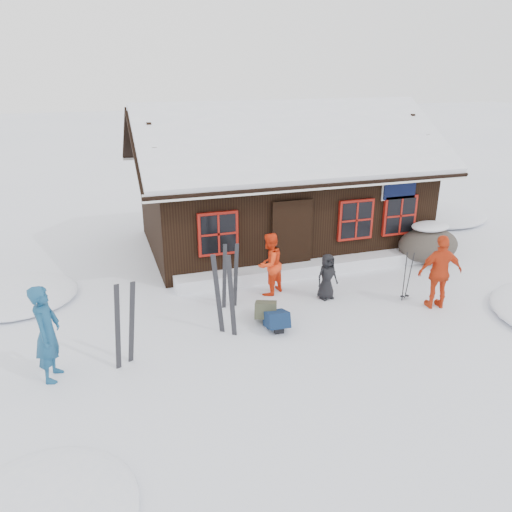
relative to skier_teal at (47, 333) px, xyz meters
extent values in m
plane|color=white|center=(5.01, 0.78, -0.91)|extent=(120.00, 120.00, 0.00)
cube|color=black|center=(6.51, 5.78, 0.34)|extent=(8.00, 5.00, 2.50)
cube|color=black|center=(6.51, 4.30, 2.44)|extent=(8.90, 3.14, 1.88)
cube|color=black|center=(6.51, 7.25, 2.44)|extent=(8.90, 3.14, 1.88)
cube|color=white|center=(6.51, 4.30, 2.58)|extent=(8.72, 3.07, 1.86)
cube|color=white|center=(6.51, 7.25, 2.58)|extent=(8.72, 3.07, 1.86)
cube|color=white|center=(6.51, 5.78, 3.31)|extent=(8.81, 0.22, 0.14)
cube|color=silver|center=(6.51, 2.83, 1.57)|extent=(8.90, 0.10, 0.20)
cube|color=black|center=(5.91, 3.23, 0.09)|extent=(1.00, 0.10, 2.00)
cube|color=black|center=(9.11, 3.20, 1.24)|extent=(1.00, 0.06, 0.60)
cube|color=maroon|center=(3.91, 3.22, 0.44)|extent=(1.04, 0.10, 1.14)
cube|color=black|center=(3.91, 3.18, 0.44)|extent=(0.90, 0.04, 1.00)
cube|color=maroon|center=(7.81, 3.22, 0.44)|extent=(1.04, 0.10, 1.14)
cube|color=black|center=(7.81, 3.18, 0.44)|extent=(0.90, 0.04, 1.00)
cube|color=maroon|center=(9.21, 3.22, 0.44)|extent=(1.04, 0.10, 1.14)
cube|color=black|center=(9.21, 3.18, 0.44)|extent=(0.90, 0.04, 1.00)
cube|color=white|center=(6.51, 3.03, -0.74)|extent=(7.60, 0.60, 0.35)
ellipsoid|color=white|center=(-0.99, 3.78, -0.91)|extent=(2.80, 2.80, 0.34)
ellipsoid|color=white|center=(13.01, 6.78, -0.91)|extent=(4.00, 4.00, 0.48)
imported|color=navy|center=(0.00, 0.00, 0.00)|extent=(0.58, 0.75, 1.82)
imported|color=red|center=(4.93, 2.18, -0.13)|extent=(0.96, 0.91, 1.57)
imported|color=red|center=(8.39, 0.25, -0.03)|extent=(1.10, 0.62, 1.77)
imported|color=black|center=(6.15, 1.49, -0.34)|extent=(0.61, 0.45, 1.14)
ellipsoid|color=#4C453D|center=(10.02, 2.86, -0.42)|extent=(1.79, 1.34, 0.98)
ellipsoid|color=white|center=(10.02, 2.86, 0.01)|extent=(1.13, 0.81, 0.25)
cube|color=black|center=(1.19, 0.01, -0.11)|extent=(0.22, 0.19, 1.70)
cube|color=black|center=(1.45, 0.11, -0.11)|extent=(0.28, 0.08, 1.70)
cube|color=black|center=(3.26, 0.69, -0.05)|extent=(0.25, 0.10, 1.82)
cube|color=black|center=(3.50, 0.52, -0.05)|extent=(0.17, 0.21, 1.82)
cube|color=black|center=(3.69, 1.78, -0.16)|extent=(0.17, 0.06, 1.61)
cube|color=black|center=(3.95, 1.77, -0.16)|extent=(0.16, 0.07, 1.61)
cylinder|color=black|center=(7.88, 0.84, -0.33)|extent=(0.09, 0.11, 1.25)
cylinder|color=black|center=(8.01, 0.84, -0.33)|extent=(0.09, 0.11, 1.25)
cube|color=#0F2242|center=(4.46, 0.40, -0.75)|extent=(0.49, 0.63, 0.33)
cube|color=#3D402D|center=(4.38, 0.88, -0.74)|extent=(0.67, 0.75, 0.34)
camera|label=1|loc=(1.09, -8.46, 4.38)|focal=35.00mm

